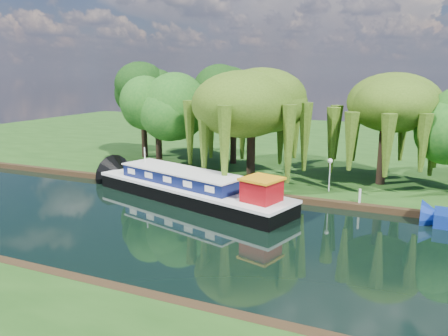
% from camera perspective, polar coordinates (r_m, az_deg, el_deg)
% --- Properties ---
extents(ground, '(120.00, 120.00, 0.00)m').
position_cam_1_polar(ground, '(24.59, 7.80, -9.97)').
color(ground, black).
extents(far_bank, '(120.00, 52.00, 0.45)m').
position_cam_1_polar(far_bank, '(57.00, 17.25, 2.71)').
color(far_bank, '#193D10').
rests_on(far_bank, ground).
extents(dutch_barge, '(17.23, 8.49, 3.56)m').
position_cam_1_polar(dutch_barge, '(32.35, -4.33, -2.72)').
color(dutch_barge, black).
rests_on(dutch_barge, ground).
extents(red_dinghy, '(3.42, 2.75, 0.63)m').
position_cam_1_polar(red_dinghy, '(33.87, -5.39, -3.59)').
color(red_dinghy, maroon).
rests_on(red_dinghy, ground).
extents(willow_left, '(7.25, 7.25, 8.69)m').
position_cam_1_polar(willow_left, '(34.98, 3.62, 8.23)').
color(willow_left, black).
rests_on(willow_left, far_bank).
extents(willow_right, '(6.55, 6.55, 7.98)m').
position_cam_1_polar(willow_right, '(36.67, 20.37, 6.90)').
color(willow_right, black).
rests_on(willow_right, far_bank).
extents(tree_far_left, '(5.28, 5.28, 8.51)m').
position_cam_1_polar(tree_far_left, '(40.41, -8.67, 7.98)').
color(tree_far_left, black).
rests_on(tree_far_left, far_bank).
extents(tree_far_back, '(5.29, 5.29, 8.90)m').
position_cam_1_polar(tree_far_back, '(46.74, -10.56, 8.97)').
color(tree_far_back, black).
rests_on(tree_far_back, far_bank).
extents(tree_far_mid, '(5.34, 5.34, 8.75)m').
position_cam_1_polar(tree_far_mid, '(42.53, 1.25, 8.61)').
color(tree_far_mid, black).
rests_on(tree_far_mid, far_bank).
extents(lamppost, '(0.36, 0.36, 2.56)m').
position_cam_1_polar(lamppost, '(33.63, 13.66, 0.24)').
color(lamppost, silver).
rests_on(lamppost, far_bank).
extents(mooring_posts, '(19.16, 0.16, 1.00)m').
position_cam_1_polar(mooring_posts, '(32.15, 11.11, -2.90)').
color(mooring_posts, silver).
rests_on(mooring_posts, far_bank).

